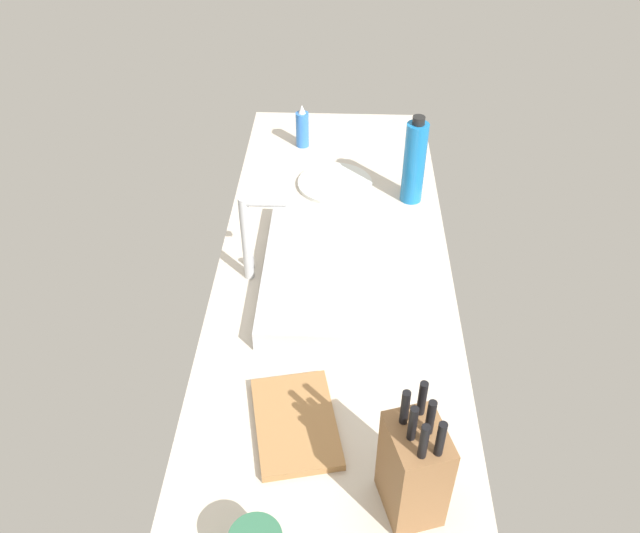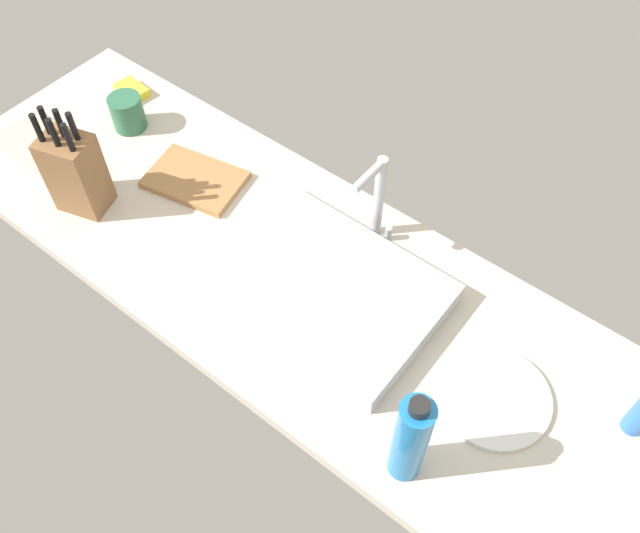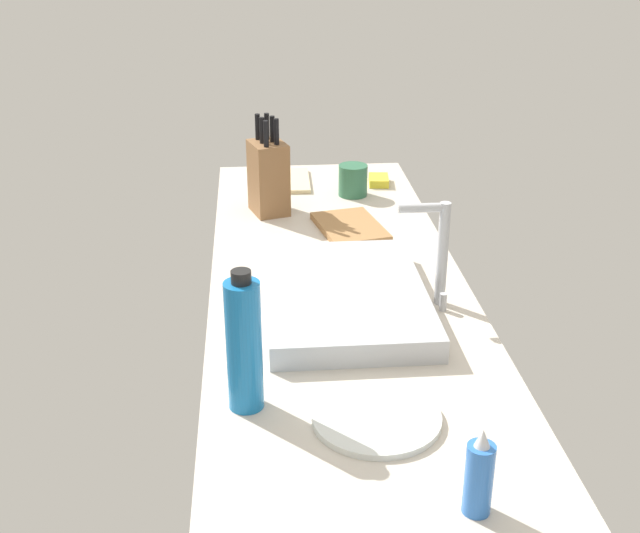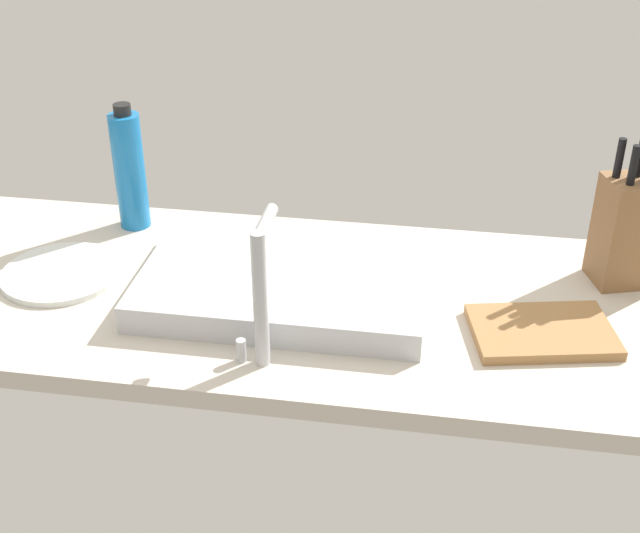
{
  "view_description": "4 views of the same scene",
  "coord_description": "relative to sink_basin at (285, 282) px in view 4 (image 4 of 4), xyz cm",
  "views": [
    {
      "loc": [
        -115.9,
        -1.54,
        110.1
      ],
      "look_at": [
        0.02,
        3.13,
        13.17
      ],
      "focal_mm": 36.46,
      "sensor_mm": 36.0,
      "label": 1
    },
    {
      "loc": [
        58.77,
        -66.1,
        125.43
      ],
      "look_at": [
        6.25,
        0.8,
        10.66
      ],
      "focal_mm": 37.65,
      "sensor_mm": 36.0,
      "label": 2
    },
    {
      "loc": [
        166.27,
        -19.03,
        86.06
      ],
      "look_at": [
        0.84,
        -4.93,
        10.63
      ],
      "focal_mm": 46.06,
      "sensor_mm": 36.0,
      "label": 3
    },
    {
      "loc": [
        -19.54,
        127.93,
        85.48
      ],
      "look_at": [
        0.85,
        1.15,
        10.43
      ],
      "focal_mm": 47.63,
      "sensor_mm": 36.0,
      "label": 4
    }
  ],
  "objects": [
    {
      "name": "countertop_slab",
      "position": [
        -7.39,
        -0.17,
        -4.29
      ],
      "size": [
        193.97,
        59.7,
        3.5
      ],
      "primitive_type": "cube",
      "color": "beige",
      "rests_on": "ground"
    },
    {
      "name": "sink_basin",
      "position": [
        0.0,
        0.0,
        0.0
      ],
      "size": [
        50.88,
        34.38,
        5.09
      ],
      "primitive_type": "cube",
      "color": "#B7BABF",
      "rests_on": "countertop_slab"
    },
    {
      "name": "faucet",
      "position": [
        -0.3,
        19.83,
        11.05
      ],
      "size": [
        5.5,
        11.25,
        23.6
      ],
      "color": "#B7BABF",
      "rests_on": "countertop_slab"
    },
    {
      "name": "knife_block",
      "position": [
        -60.87,
        -14.97,
        8.18
      ],
      "size": [
        13.58,
        11.99,
        27.58
      ],
      "rotation": [
        0.0,
        0.0,
        0.3
      ],
      "color": "brown",
      "rests_on": "countertop_slab"
    },
    {
      "name": "cutting_board",
      "position": [
        -45.09,
        6.27,
        -1.64
      ],
      "size": [
        26.02,
        20.1,
        1.8
      ],
      "primitive_type": "cube",
      "rotation": [
        0.0,
        0.0,
        0.21
      ],
      "color": "#9E7042",
      "rests_on": "countertop_slab"
    },
    {
      "name": "water_bottle",
      "position": [
        36.13,
        -21.79,
        9.86
      ],
      "size": [
        6.25,
        6.25,
        26.3
      ],
      "color": "#1970B7",
      "rests_on": "countertop_slab"
    },
    {
      "name": "dinner_plate",
      "position": [
        42.68,
        0.45,
        -1.94
      ],
      "size": [
        22.42,
        22.42,
        1.2
      ],
      "primitive_type": "cylinder",
      "color": "silver",
      "rests_on": "countertop_slab"
    }
  ]
}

